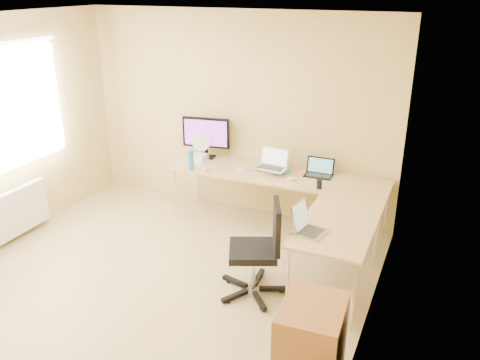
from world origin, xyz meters
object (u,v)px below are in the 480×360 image
at_px(monitor, 206,138).
at_px(desk_fan, 203,145).
at_px(desk_return, 336,256).
at_px(mug, 206,169).
at_px(laptop_return, 311,222).
at_px(water_bottle, 191,160).
at_px(laptop_black, 319,168).
at_px(laptop_center, 271,159).
at_px(office_chair, 253,248).
at_px(keyboard, 255,171).
at_px(desk_main, 277,201).
at_px(cabinet, 310,349).

xyz_separation_m(monitor, desk_fan, (-0.05, 0.00, -0.11)).
bearing_deg(desk_return, mug, 158.69).
bearing_deg(laptop_return, water_bottle, 71.53).
height_order(laptop_black, desk_fan, desk_fan).
xyz_separation_m(laptop_center, mug, (-0.73, -0.32, -0.13)).
bearing_deg(laptop_center, office_chair, -69.13).
bearing_deg(laptop_black, laptop_return, -78.88).
distance_m(monitor, office_chair, 2.15).
relative_size(desk_return, monitor, 2.05).
distance_m(keyboard, laptop_return, 1.67).
bearing_deg(desk_fan, office_chair, -59.47).
distance_m(desk_return, desk_fan, 2.48).
relative_size(monitor, laptop_return, 1.88).
height_order(desk_return, monitor, monitor).
relative_size(keyboard, laptop_return, 1.42).
bearing_deg(desk_fan, water_bottle, -89.43).
relative_size(desk_main, laptop_black, 7.97).
height_order(mug, desk_fan, desk_fan).
relative_size(desk_return, office_chair, 1.32).
height_order(desk_main, laptop_black, laptop_black).
xyz_separation_m(laptop_black, mug, (-1.29, -0.43, -0.06)).
xyz_separation_m(desk_main, cabinet, (1.13, -2.40, -0.01)).
distance_m(monitor, laptop_return, 2.39).
bearing_deg(desk_fan, cabinet, -59.13).
relative_size(monitor, water_bottle, 2.50).
bearing_deg(monitor, desk_main, -19.62).
bearing_deg(office_chair, desk_main, 76.84).
xyz_separation_m(desk_main, water_bottle, (-1.03, -0.30, 0.49)).
xyz_separation_m(office_chair, cabinet, (0.87, -0.99, -0.14)).
distance_m(keyboard, cabinet, 2.79).
bearing_deg(desk_fan, laptop_return, -48.24).
xyz_separation_m(desk_main, laptop_center, (-0.10, 0.02, 0.53)).
xyz_separation_m(keyboard, water_bottle, (-0.75, -0.27, 0.12)).
bearing_deg(water_bottle, cabinet, -44.31).
distance_m(monitor, keyboard, 0.86).
bearing_deg(laptop_black, keyboard, -168.85).
distance_m(laptop_center, laptop_black, 0.58).
bearing_deg(laptop_center, keyboard, -158.79).
bearing_deg(desk_main, water_bottle, -163.95).
relative_size(mug, desk_fan, 0.28).
xyz_separation_m(desk_return, keyboard, (-1.26, 0.97, 0.38)).
distance_m(desk_fan, laptop_return, 2.43).
height_order(desk_return, laptop_return, laptop_return).
xyz_separation_m(laptop_return, office_chair, (-0.53, -0.11, -0.34)).
bearing_deg(cabinet, desk_main, 111.71).
xyz_separation_m(laptop_center, laptop_black, (0.56, 0.12, -0.06)).
bearing_deg(keyboard, laptop_return, -60.86).
bearing_deg(mug, office_chair, -46.02).
xyz_separation_m(desk_main, laptop_return, (0.78, -1.30, 0.48)).
xyz_separation_m(desk_return, laptop_return, (-0.19, -0.30, 0.48)).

